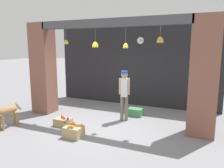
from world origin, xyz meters
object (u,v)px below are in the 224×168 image
produce_box_green (135,112)px  water_bottle (65,127)px  fruit_crate_oranges (74,131)px  shopkeeper (124,92)px  wall_clock (140,41)px  fruit_crate_apples (63,122)px  dog (7,112)px

produce_box_green → water_bottle: 2.54m
fruit_crate_oranges → produce_box_green: (0.92, 2.36, -0.02)m
shopkeeper → wall_clock: wall_clock is taller
shopkeeper → fruit_crate_apples: 2.07m
water_bottle → fruit_crate_apples: bearing=131.5°
fruit_crate_oranges → water_bottle: bearing=153.7°
shopkeeper → wall_clock: (-0.08, 1.93, 1.63)m
wall_clock → water_bottle: bearing=-107.7°
dog → produce_box_green: (3.05, 2.57, -0.35)m
fruit_crate_apples → water_bottle: (0.31, -0.35, -0.00)m
produce_box_green → wall_clock: 2.78m
shopkeeper → fruit_crate_oranges: (-0.74, -1.75, -0.78)m
fruit_crate_oranges → fruit_crate_apples: size_ratio=0.95×
shopkeeper → produce_box_green: bearing=-119.1°
wall_clock → shopkeeper: bearing=-87.6°
fruit_crate_oranges → dog: bearing=-174.3°
dog → water_bottle: size_ratio=3.51×
dog → produce_box_green: dog is taller
dog → water_bottle: (1.69, 0.43, -0.36)m
fruit_crate_oranges → produce_box_green: bearing=68.6°
fruit_crate_oranges → water_bottle: size_ratio=1.77×
dog → wall_clock: (2.79, 3.89, 2.08)m
dog → fruit_crate_oranges: (2.13, 0.21, -0.33)m
shopkeeper → produce_box_green: size_ratio=3.39×
fruit_crate_oranges → fruit_crate_apples: bearing=142.9°
fruit_crate_oranges → produce_box_green: size_ratio=0.99×
dog → produce_box_green: bearing=134.7°
water_bottle → produce_box_green: bearing=57.4°
shopkeeper → produce_box_green: (0.18, 0.61, -0.80)m
fruit_crate_apples → wall_clock: (1.41, 3.11, 2.44)m
fruit_crate_apples → water_bottle: fruit_crate_apples is taller
shopkeeper → water_bottle: bearing=39.8°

